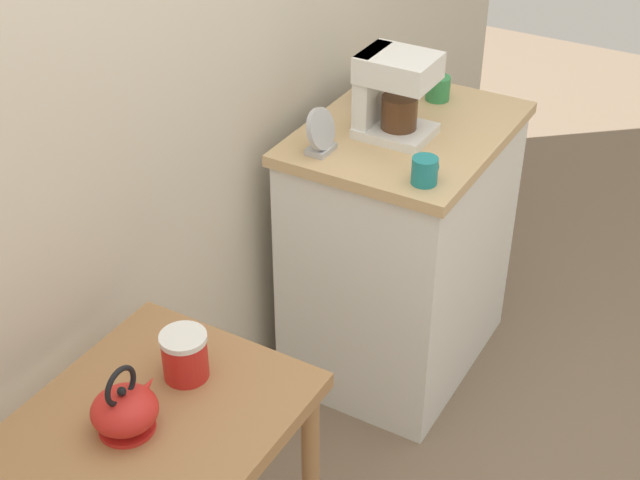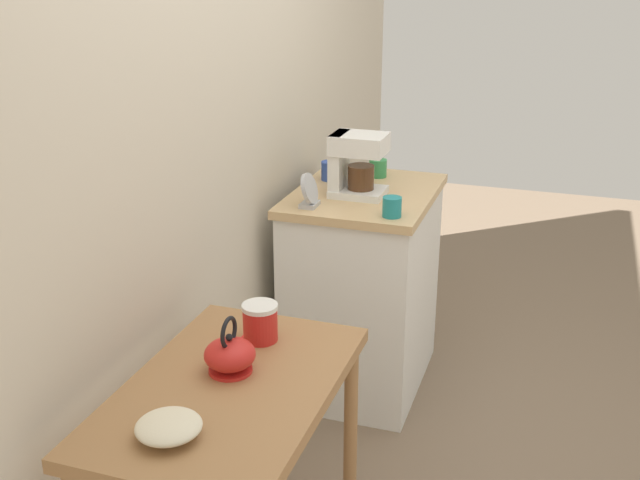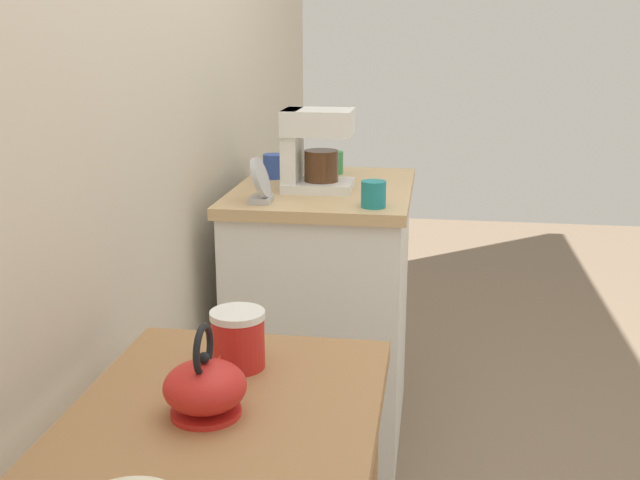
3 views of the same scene
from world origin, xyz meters
name	(u,v)px [view 2 (image 2 of 3)]	position (x,y,z in m)	size (l,w,h in m)	color
ground_plane	(321,464)	(0.00, 0.00, 0.00)	(8.00, 8.00, 0.00)	#7A6651
back_wall	(216,93)	(0.10, 0.43, 1.40)	(4.40, 0.10, 2.80)	beige
wooden_table	(231,419)	(-0.74, 0.01, 0.67)	(0.87, 0.54, 0.78)	#9E7044
kitchen_counter	(362,289)	(0.66, 0.03, 0.46)	(0.76, 0.58, 0.91)	white
bowl_stoneware	(169,427)	(-1.00, 0.05, 0.81)	(0.16, 0.16, 0.05)	beige
teakettle	(230,354)	(-0.67, 0.04, 0.83)	(0.18, 0.14, 0.17)	red
canister_enamel	(260,322)	(-0.47, 0.03, 0.84)	(0.11, 0.11, 0.12)	red
coffee_maker	(354,162)	(0.60, 0.06, 1.06)	(0.18, 0.22, 0.26)	white
mug_tall_green	(378,168)	(0.90, 0.03, 0.95)	(0.09, 0.08, 0.08)	#338C4C
mug_dark_teal	(392,207)	(0.38, -0.16, 0.95)	(0.08, 0.07, 0.08)	teal
mug_blue	(330,171)	(0.78, 0.22, 0.96)	(0.08, 0.08, 0.08)	#2D4CAD
table_clock	(310,192)	(0.39, 0.18, 0.97)	(0.13, 0.06, 0.14)	#B2B5BA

